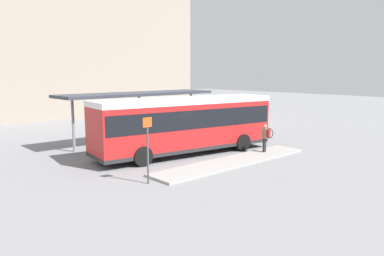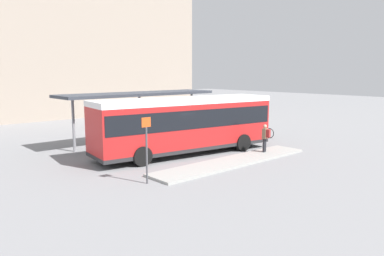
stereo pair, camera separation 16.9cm
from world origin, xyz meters
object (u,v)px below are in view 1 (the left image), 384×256
bicycle_white (263,132)px  platform_sign (148,147)px  bicycle_green (253,131)px  city_bus (185,121)px  bicycle_blue (245,129)px  potted_planter_near_shelter (210,129)px  pedestrian_waiting (265,136)px

bicycle_white → platform_sign: 13.33m
bicycle_green → city_bus: bearing=104.0°
bicycle_blue → potted_planter_near_shelter: (-3.56, 0.20, 0.38)m
city_bus → bicycle_white: bearing=11.0°
pedestrian_waiting → bicycle_green: pedestrian_waiting is taller
pedestrian_waiting → bicycle_blue: (4.49, 5.19, -0.65)m
pedestrian_waiting → platform_sign: bearing=73.8°
pedestrian_waiting → potted_planter_near_shelter: bearing=-27.6°
bicycle_green → potted_planter_near_shelter: 3.60m
pedestrian_waiting → potted_planter_near_shelter: size_ratio=1.08×
bicycle_green → platform_sign: (-12.67, -4.59, 1.21)m
bicycle_white → bicycle_green: (-0.07, 0.84, -0.02)m
bicycle_blue → platform_sign: platform_sign is taller
pedestrian_waiting → bicycle_blue: bearing=-58.7°
city_bus → platform_sign: size_ratio=3.90×
city_bus → pedestrian_waiting: city_bus is taller
bicycle_white → bicycle_green: bearing=-0.9°
bicycle_blue → potted_planter_near_shelter: bearing=84.1°
bicycle_white → bicycle_blue: (0.07, 1.68, 0.01)m
city_bus → bicycle_blue: 8.27m
pedestrian_waiting → potted_planter_near_shelter: pedestrian_waiting is taller
city_bus → platform_sign: 5.97m
pedestrian_waiting → platform_sign: 8.34m
bicycle_white → bicycle_blue: bicycle_blue is taller
city_bus → bicycle_green: bearing=17.2°
bicycle_green → bicycle_blue: (0.14, 0.84, 0.03)m
bicycle_green → potted_planter_near_shelter: size_ratio=1.09×
city_bus → platform_sign: bearing=-138.3°
city_bus → potted_planter_near_shelter: 5.00m
bicycle_green → platform_sign: platform_sign is taller
bicycle_blue → potted_planter_near_shelter: 3.59m
pedestrian_waiting → potted_planter_near_shelter: 5.47m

